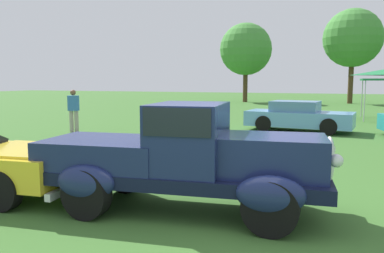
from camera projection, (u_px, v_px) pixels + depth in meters
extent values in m
plane|color=#386628|center=(216.00, 222.00, 5.64)|extent=(120.00, 120.00, 0.00)
cube|color=black|center=(182.00, 176.00, 6.09)|extent=(4.61, 1.98, 0.20)
cube|color=navy|center=(268.00, 156.00, 5.72)|extent=(1.77, 1.28, 0.60)
ellipsoid|color=silver|center=(329.00, 160.00, 5.52)|extent=(0.22, 0.54, 0.68)
cube|color=navy|center=(189.00, 137.00, 5.98)|extent=(1.23, 1.49, 1.04)
cube|color=black|center=(189.00, 118.00, 5.95)|extent=(1.14, 1.52, 0.40)
cube|color=navy|center=(107.00, 153.00, 6.35)|extent=(2.10, 1.64, 0.48)
ellipsoid|color=navy|center=(274.00, 170.00, 6.45)|extent=(0.96, 0.47, 0.52)
ellipsoid|color=navy|center=(271.00, 195.00, 5.05)|extent=(0.96, 0.47, 0.52)
ellipsoid|color=navy|center=(126.00, 162.00, 7.08)|extent=(0.96, 0.47, 0.52)
ellipsoid|color=navy|center=(86.00, 182.00, 5.69)|extent=(0.96, 0.47, 0.52)
sphere|color=silver|center=(330.00, 149.00, 5.92)|extent=(0.18, 0.18, 0.18)
sphere|color=silver|center=(336.00, 161.00, 5.08)|extent=(0.18, 0.18, 0.18)
cylinder|color=black|center=(274.00, 181.00, 6.47)|extent=(0.76, 0.24, 0.76)
cylinder|color=black|center=(270.00, 208.00, 5.08)|extent=(0.76, 0.24, 0.76)
cylinder|color=black|center=(126.00, 172.00, 7.10)|extent=(0.76, 0.24, 0.76)
cylinder|color=black|center=(86.00, 194.00, 5.71)|extent=(0.76, 0.24, 0.76)
cube|color=yellow|center=(28.00, 154.00, 6.80)|extent=(1.81, 1.62, 0.20)
cube|color=silver|center=(77.00, 184.00, 6.62)|extent=(0.28, 1.65, 0.12)
cylinder|color=black|center=(60.00, 169.00, 7.57)|extent=(0.66, 0.20, 0.66)
cylinder|color=black|center=(3.00, 190.00, 6.08)|extent=(0.66, 0.20, 0.66)
cube|color=#669EDB|center=(299.00, 119.00, 15.74)|extent=(4.33, 2.12, 0.60)
cube|color=#517EAF|center=(295.00, 106.00, 15.76)|extent=(1.98, 1.63, 0.44)
cylinder|color=black|center=(328.00, 127.00, 14.51)|extent=(0.64, 0.22, 0.64)
cylinder|color=black|center=(264.00, 124.00, 15.65)|extent=(0.64, 0.22, 0.64)
cylinder|color=#9E998E|center=(72.00, 121.00, 15.42)|extent=(0.16, 0.16, 0.86)
cylinder|color=#9E998E|center=(77.00, 121.00, 15.42)|extent=(0.16, 0.16, 0.86)
cube|color=#336BB2|center=(73.00, 103.00, 15.33)|extent=(0.46, 0.36, 0.60)
sphere|color=brown|center=(73.00, 92.00, 15.28)|extent=(0.22, 0.22, 0.22)
cylinder|color=#B7B7BC|center=(362.00, 99.00, 21.83)|extent=(0.05, 0.05, 2.05)
cylinder|color=#B7B7BC|center=(365.00, 101.00, 19.28)|extent=(0.05, 0.05, 2.05)
cylinder|color=#47331E|center=(245.00, 83.00, 37.12)|extent=(0.44, 0.44, 3.67)
sphere|color=#428938|center=(246.00, 49.00, 36.74)|extent=(4.93, 4.93, 4.93)
cylinder|color=#47331E|center=(351.00, 79.00, 34.51)|extent=(0.44, 0.44, 4.38)
sphere|color=#428938|center=(353.00, 38.00, 34.09)|extent=(5.11, 5.11, 5.11)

